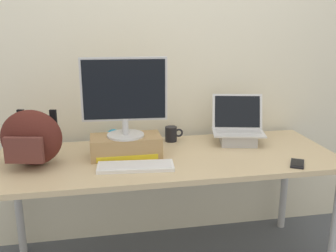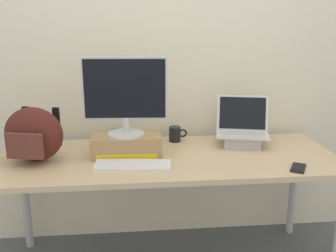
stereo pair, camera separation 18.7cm
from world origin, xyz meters
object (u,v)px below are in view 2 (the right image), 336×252
coffee_mug (175,134)px  plush_toy (117,136)px  toner_box_yellow (126,145)px  desktop_monitor (125,96)px  external_keyboard (133,165)px  messenger_backpack (33,135)px  cell_phone (298,168)px  open_laptop (242,135)px

coffee_mug → plush_toy: 0.37m
toner_box_yellow → plush_toy: size_ratio=4.05×
plush_toy → desktop_monitor: bearing=-75.0°
external_keyboard → desktop_monitor: bearing=104.8°
messenger_backpack → cell_phone: bearing=1.8°
open_laptop → messenger_backpack: (-1.23, -0.17, 0.09)m
open_laptop → plush_toy: open_laptop is taller
open_laptop → cell_phone: bearing=-53.6°
coffee_mug → cell_phone: (0.60, -0.54, -0.04)m
desktop_monitor → open_laptop: (0.72, 0.12, -0.29)m
toner_box_yellow → cell_phone: bearing=-18.8°
desktop_monitor → plush_toy: size_ratio=4.81×
toner_box_yellow → desktop_monitor: bearing=-95.7°
toner_box_yellow → external_keyboard: toner_box_yellow is taller
cell_phone → plush_toy: (-0.97, 0.53, 0.04)m
toner_box_yellow → cell_phone: toner_box_yellow is taller
desktop_monitor → plush_toy: 0.38m
toner_box_yellow → plush_toy: (-0.06, 0.22, -0.01)m
external_keyboard → messenger_backpack: size_ratio=1.15×
open_laptop → messenger_backpack: size_ratio=1.00×
coffee_mug → toner_box_yellow: bearing=-144.0°
desktop_monitor → external_keyboard: desktop_monitor is taller
toner_box_yellow → external_keyboard: size_ratio=0.97×
toner_box_yellow → coffee_mug: 0.39m
toner_box_yellow → messenger_backpack: bearing=-174.4°
messenger_backpack → coffee_mug: 0.87m
desktop_monitor → coffee_mug: desktop_monitor is taller
toner_box_yellow → coffee_mug: (0.31, 0.23, -0.01)m
desktop_monitor → cell_phone: (0.91, -0.31, -0.35)m
external_keyboard → cell_phone: (0.88, -0.11, -0.01)m
toner_box_yellow → messenger_backpack: 0.52m
plush_toy → coffee_mug: bearing=0.4°
desktop_monitor → plush_toy: desktop_monitor is taller
coffee_mug → cell_phone: size_ratio=0.78×
open_laptop → messenger_backpack: messenger_backpack is taller
desktop_monitor → cell_phone: desktop_monitor is taller
external_keyboard → cell_phone: size_ratio=2.74×
desktop_monitor → plush_toy: bearing=109.0°
open_laptop → cell_phone: (0.19, -0.43, -0.06)m
open_laptop → plush_toy: bearing=-174.9°
external_keyboard → messenger_backpack: bearing=169.6°
external_keyboard → cell_phone: 0.88m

